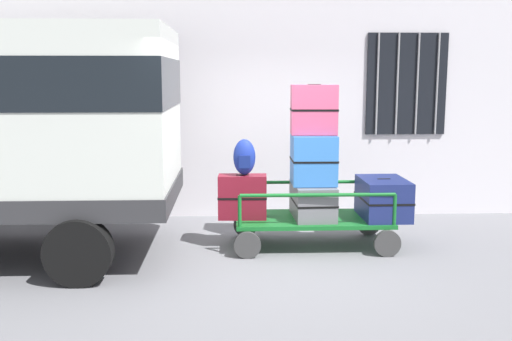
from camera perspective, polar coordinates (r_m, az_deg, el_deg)
name	(u,v)px	position (r m, az deg, el deg)	size (l,w,h in m)	color
ground_plane	(268,260)	(6.96, 1.18, -8.66)	(40.00, 40.00, 0.00)	slate
building_wall	(259,50)	(8.97, 0.31, 11.54)	(12.00, 0.38, 5.00)	silver
luggage_cart	(312,222)	(7.47, 5.48, -5.01)	(1.99, 1.02, 0.37)	#146023
cart_railing	(313,192)	(7.39, 5.53, -2.12)	(1.89, 0.89, 0.39)	#146023
suitcase_left_bottom	(242,197)	(7.31, -1.32, -2.55)	(0.62, 0.31, 0.55)	maroon
suitcase_midleft_bottom	(313,201)	(7.41, 5.51, -2.92)	(0.52, 0.81, 0.43)	slate
suitcase_midleft_middle	(314,160)	(7.30, 5.59, 1.06)	(0.55, 0.51, 0.62)	#3372C6
suitcase_midleft_top	(314,110)	(7.29, 5.62, 5.89)	(0.58, 0.38, 0.61)	#CC4C72
suitcase_center_bottom	(383,198)	(7.54, 12.20, -2.63)	(0.57, 0.81, 0.49)	navy
backpack	(244,157)	(7.21, -1.13, 1.29)	(0.27, 0.22, 0.44)	navy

